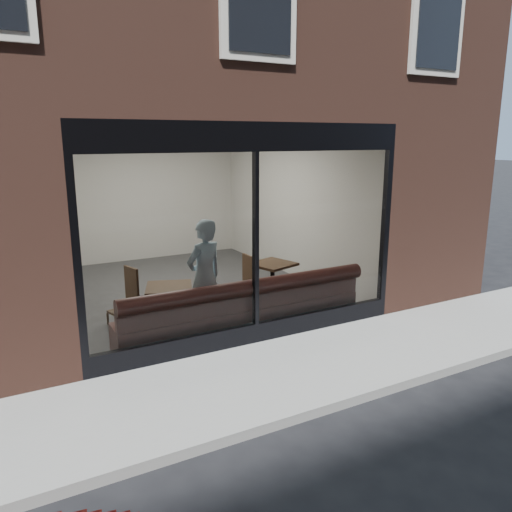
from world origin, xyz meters
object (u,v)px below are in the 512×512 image
person (205,277)px  cafe_chair_left (123,312)px  cafe_table_left (169,287)px  cafe_table_right (273,264)px  cafe_chair_right (239,295)px  banquette (243,320)px

person → cafe_chair_left: (-1.06, 0.91, -0.66)m
cafe_chair_left → cafe_table_left: bearing=115.1°
cafe_table_right → cafe_chair_right: bearing=174.7°
person → cafe_table_right: 1.82m
banquette → cafe_table_left: size_ratio=5.79×
cafe_table_left → cafe_table_right: (2.14, 0.49, 0.00)m
banquette → cafe_chair_right: 1.23m
cafe_chair_left → cafe_table_right: bearing=160.4°
banquette → cafe_table_right: (1.15, 1.06, 0.52)m
cafe_table_right → cafe_chair_left: size_ratio=1.86×
person → cafe_table_left: size_ratio=2.61×
banquette → person: size_ratio=2.22×
banquette → cafe_table_right: size_ratio=5.73×
person → cafe_table_left: 0.57m
person → cafe_table_right: size_ratio=2.58×
cafe_table_left → cafe_chair_left: cafe_table_left is taller
person → cafe_table_left: person is taller
cafe_chair_left → cafe_chair_right: bearing=161.0°
cafe_table_left → cafe_chair_left: size_ratio=1.84×
cafe_chair_right → person: bearing=38.1°
cafe_chair_right → cafe_table_left: bearing=19.4°
banquette → cafe_chair_right: bearing=66.4°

